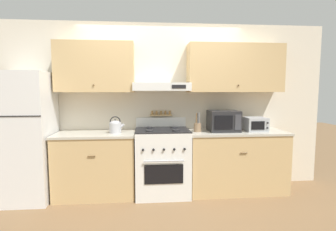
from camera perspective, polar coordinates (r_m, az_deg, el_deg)
ground_plane at (r=3.79m, az=-0.91°, el=-18.30°), size 16.00×16.00×0.00m
wall_back at (r=4.06m, az=-0.49°, el=4.97°), size 5.20×0.46×2.55m
counter_left at (r=3.99m, az=-15.35°, el=-10.22°), size 1.14×0.64×0.92m
counter_right at (r=4.16m, az=14.53°, el=-9.54°), size 1.46×0.64×0.92m
stove_range at (r=3.91m, az=-1.25°, el=-9.96°), size 0.77×0.68×1.11m
refrigerator at (r=4.12m, az=-28.44°, el=-4.09°), size 0.68×0.72×1.78m
tea_kettle at (r=3.83m, az=-11.39°, el=-2.31°), size 0.22×0.17×0.24m
microwave at (r=3.99m, az=12.00°, el=-1.16°), size 0.44×0.36×0.31m
utensil_crock at (r=3.89m, az=6.44°, el=-2.49°), size 0.11×0.11×0.28m
toaster_oven at (r=4.15m, az=18.48°, el=-1.80°), size 0.31×0.30×0.20m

